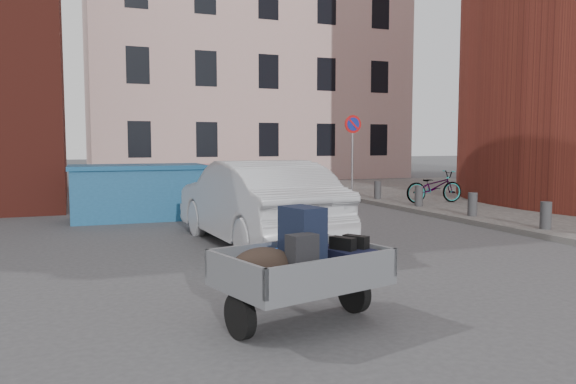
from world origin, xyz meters
name	(u,v)px	position (x,y,z in m)	size (l,w,h in m)	color
ground	(289,272)	(0.00, 0.00, 0.00)	(120.00, 120.00, 0.00)	#38383A
sidewalk	(576,208)	(10.00, 4.00, 0.06)	(9.00, 24.00, 0.12)	#474442
building_pink	(244,46)	(6.00, 22.00, 7.00)	(16.00, 8.00, 14.00)	beige
no_parking_sign	(353,138)	(6.00, 9.48, 2.01)	(0.60, 0.09, 2.65)	gray
bollards	(473,204)	(6.00, 3.40, 0.40)	(0.22, 9.02, 0.55)	#3A3A3D
barriers	(252,175)	(4.20, 15.00, 0.50)	(4.70, 0.18, 1.00)	red
trailer	(300,266)	(-0.74, -2.19, 0.61)	(1.82, 1.95, 1.20)	black
dumpster	(138,192)	(-1.36, 6.59, 0.66)	(3.19, 1.71, 1.32)	#1B5381
silver_car	(255,202)	(0.25, 2.35, 0.77)	(1.62, 4.65, 1.53)	#AEB0B6
bicycle	(434,187)	(6.92, 6.19, 0.58)	(0.62, 1.76, 0.93)	black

